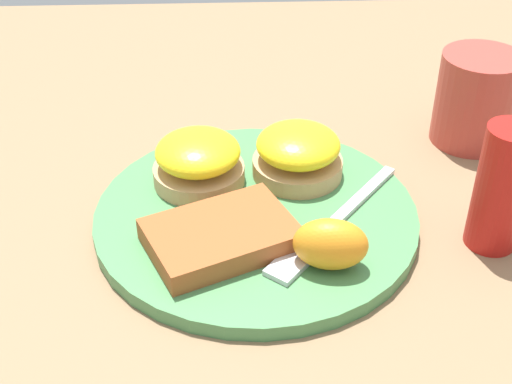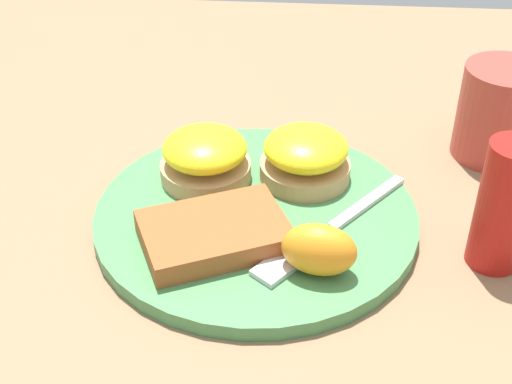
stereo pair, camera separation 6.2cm
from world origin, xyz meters
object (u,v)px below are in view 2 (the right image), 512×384
Objects in this scene: fork at (326,232)px; condiment_bottle at (504,206)px; sandwich_benedict_right at (205,157)px; hashbrown_patty at (215,233)px; sandwich_benedict_left at (305,156)px; cup at (501,113)px; orange_wedge at (319,250)px.

fork is 0.15m from condiment_bottle.
sandwich_benedict_right is 0.10m from hashbrown_patty.
hashbrown_patty is (0.02, -0.09, -0.01)m from sandwich_benedict_right.
condiment_bottle reaches higher than sandwich_benedict_right.
fork is (0.11, -0.08, -0.02)m from sandwich_benedict_right.
sandwich_benedict_right is at bearing 161.77° from condiment_bottle.
sandwich_benedict_left reaches higher than fork.
cup is at bearing 43.83° from fork.
hashbrown_patty is at bearing -77.82° from sandwich_benedict_right.
orange_wedge is at bearing -164.36° from condiment_bottle.
sandwich_benedict_right is 1.43× the size of orange_wedge.
cup is (0.29, 0.09, 0.01)m from sandwich_benedict_right.
sandwich_benedict_right is 0.75× the size of cup.
orange_wedge is 0.53× the size of condiment_bottle.
fork is at bearing 10.95° from hashbrown_patty.
sandwich_benedict_left is at bearing -157.51° from cup.
sandwich_benedict_left is 0.72× the size of hashbrown_patty.
hashbrown_patty is 1.04× the size of condiment_bottle.
sandwich_benedict_left reaches higher than orange_wedge.
condiment_bottle reaches higher than hashbrown_patty.
fork is at bearing -136.17° from cup.
condiment_bottle is (0.15, 0.04, 0.02)m from orange_wedge.
sandwich_benedict_right is at bearing -162.85° from cup.
sandwich_benedict_right is 0.72× the size of hashbrown_patty.
sandwich_benedict_left is 0.13m from orange_wedge.
sandwich_benedict_left is 0.75× the size of cup.
sandwich_benedict_left is 0.09m from sandwich_benedict_right.
sandwich_benedict_left is at bearing 103.59° from fork.
orange_wedge reaches higher than hashbrown_patty.
orange_wedge is 0.37× the size of fork.
sandwich_benedict_right is 0.16m from orange_wedge.
condiment_bottle reaches higher than cup.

